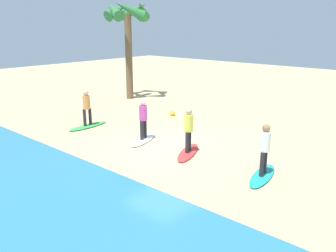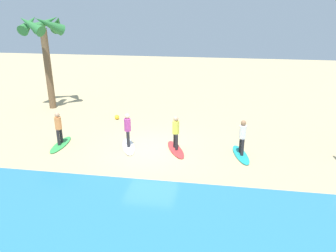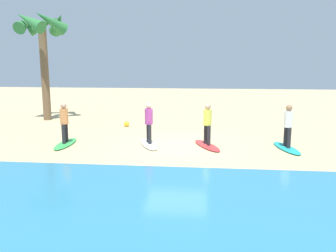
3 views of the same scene
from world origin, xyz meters
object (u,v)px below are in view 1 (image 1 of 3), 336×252
at_px(surfboard_red, 188,152).
at_px(surfer_red, 189,127).
at_px(surfboard_teal, 262,176).
at_px(surfboard_white, 144,139).
at_px(surfer_green, 87,105).
at_px(beach_ball, 172,113).
at_px(palm_tree, 128,19).
at_px(surfer_white, 143,116).
at_px(surfer_teal, 265,146).
at_px(surfboard_green, 88,126).

distance_m(surfboard_red, surfer_red, 0.99).
bearing_deg(surfboard_teal, surfboard_white, -102.90).
height_order(surfer_green, beach_ball, surfer_green).
bearing_deg(surfboard_red, surfer_red, -23.38).
bearing_deg(palm_tree, surfer_red, 148.80).
height_order(surfer_white, surfer_green, same).
bearing_deg(palm_tree, surfer_teal, 155.18).
bearing_deg(surfboard_teal, palm_tree, -126.70).
bearing_deg(beach_ball, surfer_green, 69.45).
xyz_separation_m(surfboard_green, surfer_green, (0.00, 0.00, 0.99)).
distance_m(surfer_teal, surfboard_green, 8.87).
xyz_separation_m(surfer_teal, palm_tree, (12.26, -5.67, 3.90)).
bearing_deg(surfboard_white, surfer_white, 43.57).
distance_m(surfboard_teal, surfboard_red, 3.07).
xyz_separation_m(surfer_green, palm_tree, (3.45, -5.87, 3.90)).
height_order(surfer_red, palm_tree, palm_tree).
relative_size(surfer_teal, surfer_green, 1.00).
bearing_deg(surfboard_white, surfboard_green, -104.87).
xyz_separation_m(surfboard_teal, surfboard_red, (3.07, -0.11, 0.00)).
bearing_deg(surfer_red, surfboard_red, -90.00).
distance_m(surfer_green, palm_tree, 7.85).
relative_size(surfer_teal, palm_tree, 0.27).
bearing_deg(palm_tree, surfboard_white, 140.86).
bearing_deg(surfer_white, surfboard_red, -179.75).
height_order(surfboard_white, beach_ball, beach_ball).
relative_size(surfboard_green, surfer_green, 1.28).
bearing_deg(surfer_teal, surfboard_green, 1.31).
relative_size(surfboard_green, palm_tree, 0.34).
bearing_deg(surfboard_green, surfer_white, 92.88).
distance_m(surfboard_red, palm_tree, 11.81).
bearing_deg(palm_tree, surfboard_teal, 155.18).
relative_size(surfboard_teal, surfboard_white, 1.00).
bearing_deg(surfer_green, surfboard_teal, -178.69).
bearing_deg(beach_ball, surfboard_green, 69.45).
relative_size(surfboard_teal, surfer_green, 1.28).
bearing_deg(palm_tree, surfer_green, 120.44).
bearing_deg(surfboard_green, surfboard_white, 92.88).
distance_m(surfer_teal, surfer_white, 5.41).
distance_m(surfer_teal, palm_tree, 14.06).
relative_size(surfboard_red, surfer_green, 1.28).
bearing_deg(surfboard_green, palm_tree, -151.67).
relative_size(surfer_teal, surfer_white, 1.00).
xyz_separation_m(surfboard_red, surfboard_green, (5.74, 0.31, 0.00)).
bearing_deg(surfboard_white, surfer_red, 70.38).
bearing_deg(surfer_red, surfboard_teal, 178.02).
bearing_deg(surfer_teal, palm_tree, -24.82).
xyz_separation_m(surfer_white, surfer_green, (3.40, 0.30, 0.00)).
height_order(surfer_white, beach_ball, surfer_white).
distance_m(surfer_teal, surfer_red, 3.07).
bearing_deg(surfer_green, surfer_teal, -178.69).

